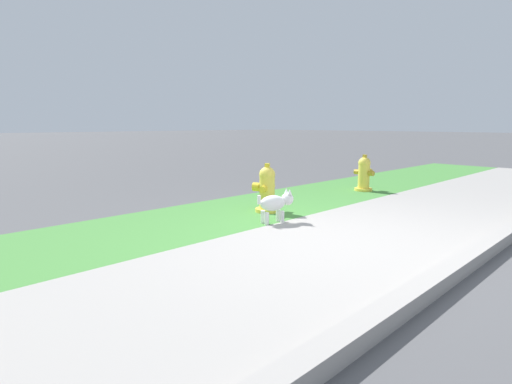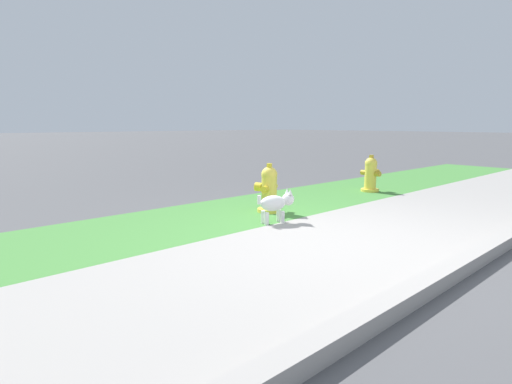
# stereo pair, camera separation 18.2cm
# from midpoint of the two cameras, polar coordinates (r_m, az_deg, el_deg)

# --- Properties ---
(ground_plane) EXTENTS (120.00, 120.00, 0.00)m
(ground_plane) POSITION_cam_midpoint_polar(r_m,az_deg,el_deg) (4.14, 11.44, -7.17)
(ground_plane) COLOR #515154
(sidewalk_pavement) EXTENTS (18.00, 2.03, 0.01)m
(sidewalk_pavement) POSITION_cam_midpoint_polar(r_m,az_deg,el_deg) (4.14, 11.45, -7.10)
(sidewalk_pavement) COLOR #9E9993
(sidewalk_pavement) RESTS_ON ground
(grass_verge) EXTENTS (18.00, 1.75, 0.01)m
(grass_verge) POSITION_cam_midpoint_polar(r_m,az_deg,el_deg) (5.40, -5.37, -3.02)
(grass_verge) COLOR #47893D
(grass_verge) RESTS_ON ground
(street_curb) EXTENTS (18.00, 0.16, 0.12)m
(street_curb) POSITION_cam_midpoint_polar(r_m,az_deg,el_deg) (3.65, 25.98, -9.29)
(street_curb) COLOR #9E9993
(street_curb) RESTS_ON ground
(fire_hydrant_far_end) EXTENTS (0.36, 0.39, 0.65)m
(fire_hydrant_far_end) POSITION_cam_midpoint_polar(r_m,az_deg,el_deg) (7.38, 14.51, 2.53)
(fire_hydrant_far_end) COLOR yellow
(fire_hydrant_far_end) RESTS_ON ground
(fire_hydrant_by_grass_verge) EXTENTS (0.39, 0.37, 0.67)m
(fire_hydrant_by_grass_verge) POSITION_cam_midpoint_polar(r_m,az_deg,el_deg) (5.41, 0.58, 0.41)
(fire_hydrant_by_grass_verge) COLOR yellow
(fire_hydrant_by_grass_verge) RESTS_ON ground
(small_white_dog) EXTENTS (0.47, 0.28, 0.41)m
(small_white_dog) POSITION_cam_midpoint_polar(r_m,az_deg,el_deg) (4.80, 1.76, -1.65)
(small_white_dog) COLOR white
(small_white_dog) RESTS_ON ground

